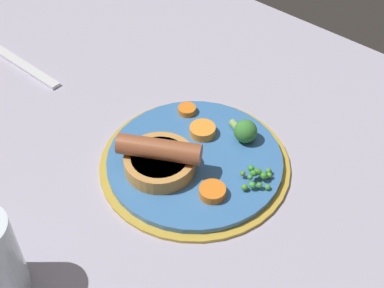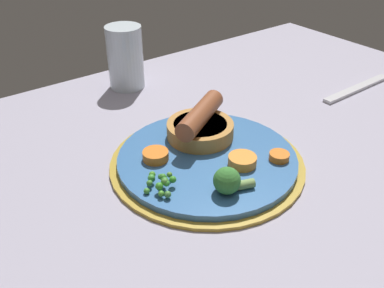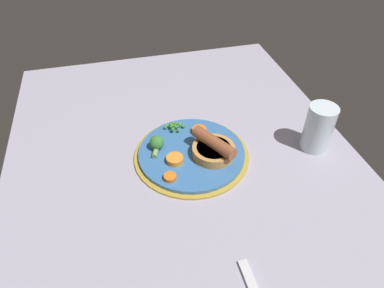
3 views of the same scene
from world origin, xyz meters
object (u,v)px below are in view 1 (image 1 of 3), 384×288
(sausage_pudding, at_px, (160,158))
(fork, at_px, (23,65))
(broccoli_floret_near, at_px, (245,131))
(carrot_slice_0, at_px, (187,110))
(dinner_plate, at_px, (195,162))
(carrot_slice_5, at_px, (212,192))
(pea_pile, at_px, (257,176))
(carrot_slice_2, at_px, (203,130))

(sausage_pudding, xyz_separation_m, fork, (-0.35, 0.03, -0.03))
(broccoli_floret_near, xyz_separation_m, carrot_slice_0, (-0.10, -0.01, -0.01))
(dinner_plate, relative_size, sausage_pudding, 2.39)
(broccoli_floret_near, relative_size, carrot_slice_5, 1.48)
(pea_pile, relative_size, carrot_slice_5, 1.50)
(dinner_plate, height_order, carrot_slice_5, carrot_slice_5)
(dinner_plate, distance_m, pea_pile, 0.09)
(sausage_pudding, bearing_deg, dinner_plate, -146.75)
(dinner_plate, xyz_separation_m, pea_pile, (0.09, 0.02, 0.02))
(sausage_pudding, distance_m, broccoli_floret_near, 0.13)
(pea_pile, height_order, carrot_slice_5, pea_pile)
(dinner_plate, relative_size, carrot_slice_2, 7.07)
(carrot_slice_2, bearing_deg, fork, -169.68)
(pea_pile, xyz_separation_m, carrot_slice_2, (-0.11, 0.02, -0.00))
(sausage_pudding, height_order, broccoli_floret_near, sausage_pudding)
(sausage_pudding, bearing_deg, broccoli_floret_near, -142.85)
(pea_pile, distance_m, carrot_slice_2, 0.11)
(pea_pile, bearing_deg, carrot_slice_5, -116.74)
(broccoli_floret_near, bearing_deg, sausage_pudding, -92.57)
(carrot_slice_0, bearing_deg, dinner_plate, -42.17)
(sausage_pudding, distance_m, carrot_slice_0, 0.12)
(dinner_plate, relative_size, fork, 1.48)
(pea_pile, height_order, broccoli_floret_near, broccoli_floret_near)
(carrot_slice_2, distance_m, fork, 0.35)
(broccoli_floret_near, bearing_deg, dinner_plate, -90.12)
(sausage_pudding, bearing_deg, pea_pile, -178.76)
(carrot_slice_0, bearing_deg, carrot_slice_5, -37.09)
(sausage_pudding, bearing_deg, carrot_slice_2, -119.43)
(fork, bearing_deg, carrot_slice_5, -2.51)
(fork, bearing_deg, broccoli_floret_near, 12.87)
(dinner_plate, height_order, broccoli_floret_near, broccoli_floret_near)
(carrot_slice_0, bearing_deg, fork, -164.36)
(carrot_slice_0, relative_size, carrot_slice_5, 0.77)
(dinner_plate, height_order, pea_pile, pea_pile)
(pea_pile, relative_size, carrot_slice_0, 1.94)
(dinner_plate, xyz_separation_m, carrot_slice_0, (-0.07, 0.06, 0.01))
(broccoli_floret_near, distance_m, carrot_slice_0, 0.10)
(sausage_pudding, distance_m, carrot_slice_2, 0.09)
(sausage_pudding, distance_m, fork, 0.35)
(dinner_plate, distance_m, carrot_slice_2, 0.05)
(pea_pile, distance_m, carrot_slice_0, 0.17)
(carrot_slice_5, bearing_deg, dinner_plate, 149.94)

